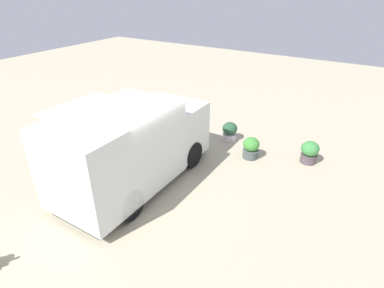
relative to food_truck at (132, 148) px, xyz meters
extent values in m
plane|color=#B9AE90|center=(-0.03, -0.13, -1.19)|extent=(40.00, 40.00, 0.00)
cube|color=silver|center=(0.00, 0.64, 0.18)|extent=(2.23, 3.63, 2.26)
cube|color=silver|center=(-0.01, -1.95, -0.09)|extent=(2.14, 1.56, 1.73)
cube|color=black|center=(-0.01, -2.71, 0.21)|extent=(1.78, 0.03, 0.66)
cube|color=black|center=(1.12, 0.64, 0.31)|extent=(0.03, 1.99, 0.79)
cube|color=silver|center=(1.41, 0.64, 1.27)|extent=(0.60, 2.17, 0.03)
cube|color=black|center=(0.00, -0.14, -1.08)|extent=(1.79, 4.92, 0.24)
cylinder|color=black|center=(-1.01, -1.74, -0.76)|extent=(0.22, 0.86, 0.86)
cylinder|color=black|center=(0.99, -1.74, -0.76)|extent=(0.22, 0.86, 0.86)
cylinder|color=black|center=(-1.00, 1.29, -0.76)|extent=(0.22, 0.86, 0.86)
cylinder|color=black|center=(1.00, 1.28, -0.76)|extent=(0.22, 0.86, 0.86)
cylinder|color=#495152|center=(-2.43, -3.28, -1.04)|extent=(0.53, 0.53, 0.31)
torus|color=#4F564C|center=(-2.43, -3.28, -0.90)|extent=(0.56, 0.56, 0.04)
ellipsoid|color=#418F39|center=(-2.43, -3.28, -0.67)|extent=(0.56, 0.56, 0.48)
sphere|color=#E92E7B|center=(-2.60, -3.22, -0.53)|extent=(0.07, 0.07, 0.07)
sphere|color=#E13489|center=(-2.53, -3.49, -0.61)|extent=(0.06, 0.06, 0.06)
sphere|color=#E43E91|center=(-2.66, -3.34, -0.65)|extent=(0.06, 0.06, 0.06)
sphere|color=#DD2E7D|center=(-2.32, -3.10, -0.58)|extent=(0.05, 0.05, 0.05)
sphere|color=#D73086|center=(-2.54, -3.42, -0.53)|extent=(0.06, 0.06, 0.06)
cylinder|color=#53454C|center=(-4.24, -4.03, -1.04)|extent=(0.52, 0.52, 0.30)
torus|color=#514351|center=(-4.24, -4.03, -0.91)|extent=(0.55, 0.55, 0.04)
ellipsoid|color=#3F8943|center=(-4.24, -4.03, -0.67)|extent=(0.59, 0.59, 0.50)
sphere|color=white|center=(-4.33, -4.21, -0.54)|extent=(0.09, 0.09, 0.09)
sphere|color=white|center=(-4.06, -3.93, -0.53)|extent=(0.07, 0.07, 0.07)
sphere|color=white|center=(-4.05, -4.02, -0.52)|extent=(0.08, 0.08, 0.08)
sphere|color=white|center=(-4.02, -4.09, -0.57)|extent=(0.08, 0.08, 0.08)
cylinder|color=silver|center=(-1.21, -4.13, -1.06)|extent=(0.51, 0.51, 0.27)
torus|color=silver|center=(-1.21, -4.13, -0.94)|extent=(0.54, 0.54, 0.04)
ellipsoid|color=#2C5439|center=(-1.21, -4.13, -0.71)|extent=(0.57, 0.57, 0.49)
sphere|color=#DA2E47|center=(-1.04, -4.10, -0.56)|extent=(0.09, 0.09, 0.09)
sphere|color=red|center=(-1.01, -4.15, -0.60)|extent=(0.06, 0.06, 0.06)
sphere|color=#CE2056|center=(-1.17, -4.31, -0.57)|extent=(0.07, 0.07, 0.07)
cube|color=#8C6447|center=(3.74, -3.09, -0.73)|extent=(1.42, 1.25, 0.06)
cube|color=#2A3538|center=(4.21, -2.71, -0.98)|extent=(0.28, 0.31, 0.44)
cube|color=#2A3538|center=(3.27, -3.47, -0.98)|extent=(0.28, 0.31, 0.44)
camera|label=1|loc=(-5.67, 5.81, 4.35)|focal=29.02mm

